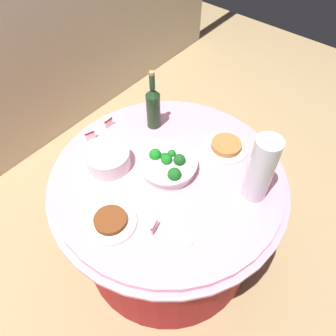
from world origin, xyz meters
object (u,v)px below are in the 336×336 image
serving_tongs (179,231)px  food_plate_peanuts (226,146)px  label_placard_front (154,227)px  food_plate_stir_fry (111,221)px  broccoli_bowl (168,165)px  wine_bottle (153,106)px  decorative_fruit_vase (260,171)px  label_placard_mid (109,122)px  label_placard_rear (90,135)px  plate_stack (108,159)px

serving_tongs → food_plate_peanuts: food_plate_peanuts is taller
serving_tongs → label_placard_front: label_placard_front is taller
serving_tongs → food_plate_stir_fry: size_ratio=0.76×
broccoli_bowl → wine_bottle: size_ratio=0.83×
decorative_fruit_vase → label_placard_mid: 0.84m
wine_bottle → food_plate_stir_fry: wine_bottle is taller
label_placard_front → label_placard_mid: (0.32, 0.60, 0.00)m
label_placard_mid → label_placard_front: bearing=-118.2°
wine_bottle → label_placard_rear: wine_bottle is taller
plate_stack → food_plate_stir_fry: size_ratio=0.95×
food_plate_peanuts → label_placard_rear: (-0.39, 0.58, 0.01)m
food_plate_peanuts → label_placard_front: 0.58m
wine_bottle → label_placard_rear: 0.36m
decorative_fruit_vase → label_placard_mid: bearing=97.3°
food_plate_stir_fry → label_placard_rear: bearing=57.1°
wine_bottle → label_placard_front: (-0.49, -0.42, -0.10)m
plate_stack → decorative_fruit_vase: bearing=-64.7°
broccoli_bowl → label_placard_mid: (0.03, 0.44, -0.01)m
food_plate_stir_fry → label_placard_rear: (0.29, 0.44, 0.02)m
plate_stack → decorative_fruit_vase: size_ratio=0.62×
food_plate_peanuts → food_plate_stir_fry: bearing=168.3°
label_placard_front → plate_stack: bearing=71.9°
wine_bottle → label_placard_mid: 0.26m
plate_stack → label_placard_front: plate_stack is taller
food_plate_peanuts → food_plate_stir_fry: (-0.67, 0.14, -0.00)m
broccoli_bowl → serving_tongs: broccoli_bowl is taller
label_placard_front → label_placard_rear: bearing=72.2°
label_placard_front → serving_tongs: bearing=-54.1°
wine_bottle → serving_tongs: bearing=-129.9°
plate_stack → wine_bottle: (0.35, 0.02, 0.08)m
wine_bottle → plate_stack: bearing=-177.1°
wine_bottle → serving_tongs: wine_bottle is taller
wine_bottle → food_plate_peanuts: wine_bottle is taller
broccoli_bowl → plate_stack: 0.29m
plate_stack → label_placard_front: 0.43m
broccoli_bowl → food_plate_peanuts: 0.33m
food_plate_stir_fry → wine_bottle: bearing=24.1°
plate_stack → food_plate_peanuts: bearing=-40.1°
label_placard_front → label_placard_mid: bearing=61.8°
plate_stack → serving_tongs: plate_stack is taller
label_placard_front → label_placard_mid: same height
serving_tongs → label_placard_mid: 0.74m
decorative_fruit_vase → food_plate_peanuts: (0.15, 0.25, -0.14)m
label_placard_front → broccoli_bowl: bearing=29.4°
plate_stack → label_placard_front: size_ratio=3.82×
plate_stack → wine_bottle: 0.36m
plate_stack → food_plate_stir_fry: (-0.22, -0.24, -0.03)m
wine_bottle → food_plate_peanuts: 0.42m
food_plate_stir_fry → label_placard_rear: size_ratio=4.00×
broccoli_bowl → wine_bottle: (0.20, 0.26, 0.09)m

